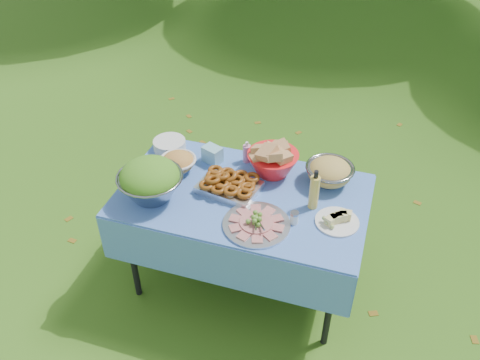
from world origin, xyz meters
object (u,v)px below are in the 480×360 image
picnic_table (242,240)px  pasta_bowl_steel (330,172)px  salad_bowl (150,180)px  bread_bowl (273,158)px  oil_bottle (314,189)px  plate_stack (170,145)px  charcuterie_platter (257,219)px

picnic_table → pasta_bowl_steel: size_ratio=5.06×
salad_bowl → bread_bowl: salad_bowl is taller
picnic_table → oil_bottle: 0.66m
plate_stack → oil_bottle: 1.06m
salad_bowl → charcuterie_platter: salad_bowl is taller
salad_bowl → charcuterie_platter: size_ratio=1.01×
salad_bowl → bread_bowl: bearing=36.1°
plate_stack → oil_bottle: (1.01, -0.28, 0.09)m
pasta_bowl_steel → charcuterie_platter: size_ratio=0.77×
bread_bowl → pasta_bowl_steel: bearing=1.8°
salad_bowl → charcuterie_platter: 0.66m
picnic_table → charcuterie_platter: charcuterie_platter is taller
picnic_table → charcuterie_platter: (0.15, -0.23, 0.42)m
pasta_bowl_steel → bread_bowl: bearing=-178.2°
plate_stack → charcuterie_platter: 0.92m
picnic_table → salad_bowl: size_ratio=3.86×
oil_bottle → plate_stack: bearing=164.5°
plate_stack → picnic_table: bearing=-26.3°
pasta_bowl_steel → charcuterie_platter: 0.59m
plate_stack → pasta_bowl_steel: pasta_bowl_steel is taller
bread_bowl → oil_bottle: 0.39m
picnic_table → salad_bowl: salad_bowl is taller
picnic_table → bread_bowl: bread_bowl is taller
picnic_table → plate_stack: (-0.60, 0.30, 0.42)m
picnic_table → pasta_bowl_steel: bearing=30.4°
plate_stack → bread_bowl: 0.72m
charcuterie_platter → oil_bottle: bearing=43.1°
bread_bowl → charcuterie_platter: bearing=-85.4°
plate_stack → charcuterie_platter: bearing=-35.1°
salad_bowl → charcuterie_platter: (0.65, -0.05, -0.08)m
bread_bowl → charcuterie_platter: (0.04, -0.49, -0.06)m
pasta_bowl_steel → oil_bottle: bearing=-100.4°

